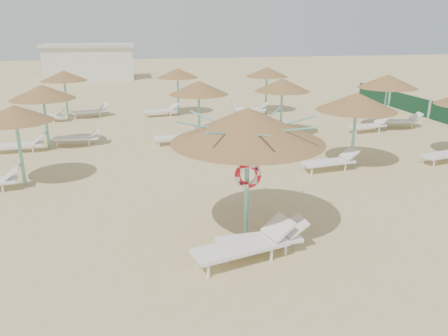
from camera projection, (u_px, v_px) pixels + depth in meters
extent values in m
plane|color=#CDB87D|center=(231.00, 242.00, 10.59)|extent=(120.00, 120.00, 0.00)
cylinder|color=#6FC0B9|center=(247.00, 185.00, 10.47)|extent=(0.11, 0.11, 2.70)
cone|color=olive|center=(248.00, 125.00, 10.00)|extent=(3.60, 3.60, 0.81)
cylinder|color=#6FC0B9|center=(248.00, 136.00, 10.09)|extent=(0.20, 0.20, 0.12)
cylinder|color=#6FC0B9|center=(282.00, 125.00, 10.18)|extent=(1.62, 0.04, 0.41)
cylinder|color=#6FC0B9|center=(265.00, 120.00, 10.67)|extent=(1.18, 1.18, 0.41)
cylinder|color=#6FC0B9|center=(239.00, 119.00, 10.79)|extent=(0.04, 1.62, 0.41)
cylinder|color=#6FC0B9|center=(218.00, 122.00, 10.45)|extent=(1.18, 1.18, 0.41)
cylinder|color=#6FC0B9|center=(212.00, 128.00, 9.86)|extent=(1.62, 0.04, 0.41)
cylinder|color=#6FC0B9|center=(228.00, 134.00, 9.36)|extent=(1.18, 1.18, 0.41)
cylinder|color=#6FC0B9|center=(258.00, 135.00, 9.25)|extent=(0.04, 1.62, 0.41)
cylinder|color=#6FC0B9|center=(280.00, 131.00, 9.58)|extent=(1.18, 1.18, 0.41)
torus|color=red|center=(248.00, 175.00, 10.28)|extent=(0.66, 0.15, 0.66)
cylinder|color=white|center=(208.00, 271.00, 9.02)|extent=(0.07, 0.07, 0.32)
cylinder|color=white|center=(198.00, 259.00, 9.50)|extent=(0.07, 0.07, 0.32)
cylinder|color=white|center=(271.00, 255.00, 9.66)|extent=(0.07, 0.07, 0.32)
cylinder|color=white|center=(258.00, 244.00, 10.14)|extent=(0.07, 0.07, 0.32)
cube|color=white|center=(241.00, 247.00, 9.57)|extent=(2.27, 1.23, 0.09)
cube|color=white|center=(278.00, 227.00, 9.90)|extent=(0.71, 0.80, 0.41)
cylinder|color=white|center=(227.00, 257.00, 9.61)|extent=(0.06, 0.06, 0.29)
cylinder|color=white|center=(221.00, 246.00, 10.08)|extent=(0.06, 0.06, 0.29)
cylinder|color=white|center=(286.00, 249.00, 9.93)|extent=(0.06, 0.06, 0.29)
cylinder|color=white|center=(278.00, 239.00, 10.41)|extent=(0.06, 0.06, 0.29)
cube|color=white|center=(259.00, 240.00, 9.98)|extent=(1.98, 0.73, 0.08)
cube|color=white|center=(295.00, 226.00, 10.11)|extent=(0.53, 0.64, 0.37)
cylinder|color=#6FC0B9|center=(20.00, 151.00, 13.96)|extent=(0.11, 0.11, 2.30)
cone|color=olive|center=(15.00, 113.00, 13.58)|extent=(2.33, 2.33, 0.52)
cylinder|color=#6FC0B9|center=(16.00, 121.00, 13.65)|extent=(0.20, 0.20, 0.12)
cylinder|color=white|center=(3.00, 188.00, 13.63)|extent=(0.06, 0.06, 0.28)
cylinder|color=white|center=(5.00, 183.00, 14.08)|extent=(0.06, 0.06, 0.28)
cube|color=white|center=(12.00, 172.00, 13.81)|extent=(0.55, 0.65, 0.36)
cylinder|color=#6FC0B9|center=(46.00, 122.00, 18.19)|extent=(0.11, 0.11, 2.30)
cone|color=olive|center=(42.00, 92.00, 17.80)|extent=(2.61, 2.61, 0.59)
cylinder|color=#6FC0B9|center=(43.00, 98.00, 17.88)|extent=(0.20, 0.20, 0.12)
cylinder|color=white|center=(33.00, 150.00, 17.84)|extent=(0.06, 0.06, 0.28)
cylinder|color=white|center=(34.00, 146.00, 18.30)|extent=(0.06, 0.06, 0.28)
cube|color=white|center=(19.00, 145.00, 17.87)|extent=(1.94, 0.75, 0.08)
cube|color=white|center=(40.00, 138.00, 18.01)|extent=(0.53, 0.63, 0.36)
cylinder|color=white|center=(57.00, 144.00, 18.66)|extent=(0.06, 0.06, 0.28)
cylinder|color=white|center=(59.00, 141.00, 19.13)|extent=(0.06, 0.06, 0.28)
cylinder|color=white|center=(89.00, 143.00, 18.83)|extent=(0.06, 0.06, 0.28)
cylinder|color=white|center=(91.00, 140.00, 19.30)|extent=(0.06, 0.06, 0.28)
cube|color=white|center=(77.00, 138.00, 18.94)|extent=(1.94, 0.75, 0.08)
cube|color=white|center=(96.00, 132.00, 18.97)|extent=(0.53, 0.63, 0.36)
cylinder|color=#6FC0B9|center=(66.00, 98.00, 23.88)|extent=(0.11, 0.11, 2.30)
cone|color=olive|center=(64.00, 76.00, 23.49)|extent=(2.46, 2.46, 0.55)
cylinder|color=#6FC0B9|center=(64.00, 80.00, 23.57)|extent=(0.20, 0.20, 0.12)
cylinder|color=white|center=(29.00, 120.00, 23.42)|extent=(0.06, 0.06, 0.28)
cylinder|color=white|center=(34.00, 118.00, 23.90)|extent=(0.06, 0.06, 0.28)
cylinder|color=white|center=(54.00, 120.00, 23.35)|extent=(0.06, 0.06, 0.28)
cylinder|color=white|center=(58.00, 118.00, 23.82)|extent=(0.06, 0.06, 0.28)
cube|color=white|center=(46.00, 116.00, 23.56)|extent=(2.00, 1.09, 0.08)
cube|color=white|center=(60.00, 111.00, 23.43)|extent=(0.62, 0.71, 0.36)
cylinder|color=white|center=(75.00, 117.00, 24.13)|extent=(0.06, 0.06, 0.28)
cylinder|color=white|center=(74.00, 115.00, 24.56)|extent=(0.06, 0.06, 0.28)
cylinder|color=white|center=(100.00, 115.00, 24.71)|extent=(0.06, 0.06, 0.28)
cylinder|color=white|center=(98.00, 113.00, 25.13)|extent=(0.06, 0.06, 0.28)
cube|color=white|center=(89.00, 112.00, 24.63)|extent=(2.00, 1.09, 0.08)
cube|color=white|center=(104.00, 106.00, 24.92)|extent=(0.62, 0.71, 0.36)
cylinder|color=#6FC0B9|center=(199.00, 116.00, 19.40)|extent=(0.11, 0.11, 2.30)
cone|color=olive|center=(199.00, 88.00, 19.02)|extent=(2.61, 2.61, 0.59)
cylinder|color=#6FC0B9|center=(199.00, 93.00, 19.09)|extent=(0.20, 0.20, 0.12)
cylinder|color=white|center=(159.00, 144.00, 18.69)|extent=(0.06, 0.06, 0.28)
cylinder|color=white|center=(157.00, 141.00, 19.14)|extent=(0.06, 0.06, 0.28)
cylinder|color=white|center=(190.00, 141.00, 19.07)|extent=(0.06, 0.06, 0.28)
cylinder|color=white|center=(187.00, 139.00, 19.52)|extent=(0.06, 0.06, 0.28)
cube|color=white|center=(176.00, 137.00, 19.08)|extent=(1.95, 0.80, 0.08)
cube|color=white|center=(195.00, 130.00, 19.25)|extent=(0.54, 0.64, 0.36)
cylinder|color=#6FC0B9|center=(178.00, 95.00, 25.20)|extent=(0.11, 0.11, 2.30)
cone|color=olive|center=(177.00, 73.00, 24.81)|extent=(2.38, 2.38, 0.54)
cylinder|color=#6FC0B9|center=(178.00, 77.00, 24.88)|extent=(0.20, 0.20, 0.12)
cylinder|color=white|center=(147.00, 116.00, 24.45)|extent=(0.06, 0.06, 0.28)
cylinder|color=white|center=(146.00, 114.00, 24.90)|extent=(0.06, 0.06, 0.28)
cylinder|color=white|center=(171.00, 114.00, 24.88)|extent=(0.06, 0.06, 0.28)
cylinder|color=white|center=(169.00, 112.00, 25.33)|extent=(0.06, 0.06, 0.28)
cube|color=white|center=(160.00, 111.00, 24.87)|extent=(1.97, 0.88, 0.08)
cube|color=white|center=(175.00, 106.00, 25.07)|extent=(0.56, 0.66, 0.36)
cylinder|color=#6FC0B9|center=(354.00, 136.00, 15.93)|extent=(0.11, 0.11, 2.30)
cone|color=olive|center=(357.00, 102.00, 15.54)|extent=(2.86, 2.86, 0.64)
cylinder|color=#6FC0B9|center=(356.00, 108.00, 15.62)|extent=(0.20, 0.20, 0.12)
cylinder|color=white|center=(312.00, 171.00, 15.20)|extent=(0.06, 0.06, 0.28)
cylinder|color=white|center=(305.00, 167.00, 15.65)|extent=(0.06, 0.06, 0.28)
cylinder|color=white|center=(345.00, 168.00, 15.61)|extent=(0.06, 0.06, 0.28)
cylinder|color=white|center=(338.00, 163.00, 16.06)|extent=(0.06, 0.06, 0.28)
cube|color=white|center=(328.00, 162.00, 15.61)|extent=(1.96, 0.85, 0.08)
cube|color=white|center=(349.00, 154.00, 15.79)|extent=(0.55, 0.65, 0.36)
cylinder|color=#6FC0B9|center=(281.00, 112.00, 20.28)|extent=(0.11, 0.11, 2.30)
cone|color=olive|center=(282.00, 85.00, 19.89)|extent=(2.53, 2.53, 0.57)
cylinder|color=#6FC0B9|center=(282.00, 90.00, 19.97)|extent=(0.20, 0.20, 0.12)
cylinder|color=white|center=(249.00, 139.00, 19.42)|extent=(0.06, 0.06, 0.28)
cylinder|color=white|center=(243.00, 137.00, 19.82)|extent=(0.06, 0.06, 0.28)
cylinder|color=white|center=(273.00, 136.00, 20.08)|extent=(0.06, 0.06, 0.28)
cylinder|color=white|center=(267.00, 133.00, 20.49)|extent=(0.06, 0.06, 0.28)
cube|color=white|center=(260.00, 132.00, 19.96)|extent=(2.00, 1.21, 0.08)
cube|color=white|center=(275.00, 125.00, 20.30)|extent=(0.66, 0.73, 0.36)
cylinder|color=#6FC0B9|center=(266.00, 93.00, 25.72)|extent=(0.11, 0.11, 2.30)
cone|color=olive|center=(267.00, 72.00, 25.34)|extent=(2.46, 2.46, 0.55)
cylinder|color=#6FC0B9|center=(267.00, 76.00, 25.41)|extent=(0.20, 0.20, 0.12)
cylinder|color=white|center=(236.00, 113.00, 25.26)|extent=(0.06, 0.06, 0.28)
cylinder|color=white|center=(236.00, 111.00, 25.74)|extent=(0.06, 0.06, 0.28)
cylinder|color=white|center=(259.00, 113.00, 25.19)|extent=(0.06, 0.06, 0.28)
cylinder|color=white|center=(259.00, 111.00, 25.67)|extent=(0.06, 0.06, 0.28)
cube|color=white|center=(250.00, 109.00, 25.40)|extent=(2.00, 1.08, 0.08)
cube|color=white|center=(264.00, 105.00, 25.28)|extent=(0.62, 0.70, 0.36)
cylinder|color=white|center=(434.00, 163.00, 16.06)|extent=(0.06, 0.06, 0.28)
cylinder|color=white|center=(423.00, 160.00, 16.49)|extent=(0.06, 0.06, 0.28)
cylinder|color=white|center=(448.00, 156.00, 17.02)|extent=(0.06, 0.06, 0.28)
cube|color=white|center=(444.00, 154.00, 16.53)|extent=(1.99, 1.03, 0.08)
cylinder|color=#6FC0B9|center=(385.00, 107.00, 21.50)|extent=(0.11, 0.11, 2.30)
cone|color=olive|center=(388.00, 81.00, 21.10)|extent=(2.84, 2.84, 0.64)
cylinder|color=#6FC0B9|center=(387.00, 86.00, 21.18)|extent=(0.20, 0.20, 0.12)
cylinder|color=white|center=(356.00, 132.00, 20.74)|extent=(0.06, 0.06, 0.28)
cylinder|color=white|center=(350.00, 130.00, 21.18)|extent=(0.06, 0.06, 0.28)
cylinder|color=white|center=(379.00, 130.00, 21.19)|extent=(0.06, 0.06, 0.28)
cylinder|color=white|center=(372.00, 128.00, 21.63)|extent=(0.06, 0.06, 0.28)
cube|color=white|center=(367.00, 126.00, 21.17)|extent=(1.97, 0.91, 0.08)
cube|color=white|center=(382.00, 120.00, 21.38)|extent=(0.57, 0.67, 0.36)
cylinder|color=white|center=(386.00, 126.00, 22.03)|extent=(0.06, 0.06, 0.28)
cylinder|color=white|center=(382.00, 124.00, 22.50)|extent=(0.06, 0.06, 0.28)
cylinder|color=white|center=(412.00, 125.00, 22.09)|extent=(0.06, 0.06, 0.28)
cylinder|color=white|center=(407.00, 123.00, 22.56)|extent=(0.06, 0.06, 0.28)
cube|color=white|center=(399.00, 121.00, 22.25)|extent=(1.97, 0.91, 0.08)
cube|color=white|center=(416.00, 116.00, 22.21)|extent=(0.57, 0.67, 0.36)
cube|color=silver|center=(90.00, 63.00, 41.52)|extent=(8.00, 4.00, 3.00)
cube|color=beige|center=(88.00, 45.00, 41.01)|extent=(8.40, 4.40, 0.25)
cube|color=#194D28|center=(408.00, 103.00, 26.14)|extent=(0.08, 3.80, 1.00)
cylinder|color=#6FC0B9|center=(429.00, 108.00, 24.35)|extent=(0.08, 0.08, 1.10)
cube|color=#194D28|center=(374.00, 94.00, 29.86)|extent=(0.08, 3.80, 1.00)
cylinder|color=#6FC0B9|center=(389.00, 97.00, 28.07)|extent=(0.08, 0.08, 1.10)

